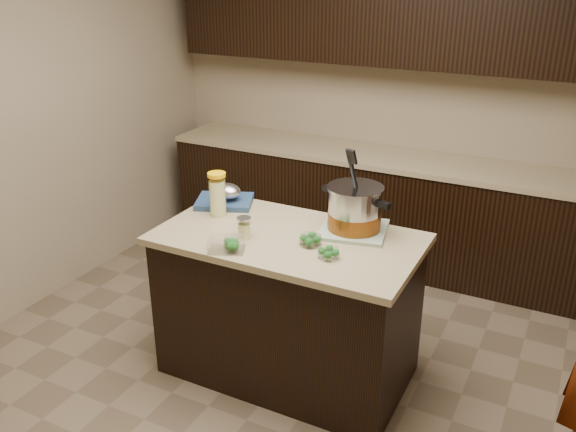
{
  "coord_description": "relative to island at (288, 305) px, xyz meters",
  "views": [
    {
      "loc": [
        1.39,
        -2.74,
        2.32
      ],
      "look_at": [
        0.0,
        0.0,
        1.02
      ],
      "focal_mm": 38.0,
      "sensor_mm": 36.0,
      "label": 1
    }
  ],
  "objects": [
    {
      "name": "broccoli_tub_rect",
      "position": [
        -0.21,
        -0.31,
        0.48
      ],
      "size": [
        0.23,
        0.2,
        0.07
      ],
      "rotation": [
        0.0,
        0.0,
        0.42
      ],
      "color": "silver",
      "rests_on": "island"
    },
    {
      "name": "blue_tray",
      "position": [
        -0.56,
        0.25,
        0.49
      ],
      "size": [
        0.42,
        0.38,
        0.13
      ],
      "rotation": [
        0.0,
        0.0,
        0.39
      ],
      "color": "navy",
      "rests_on": "island"
    },
    {
      "name": "room_shell",
      "position": [
        0.0,
        0.0,
        1.26
      ],
      "size": [
        4.04,
        4.04,
        2.72
      ],
      "color": "tan",
      "rests_on": "ground"
    },
    {
      "name": "island",
      "position": [
        0.0,
        0.0,
        0.0
      ],
      "size": [
        1.46,
        0.81,
        0.9
      ],
      "color": "black",
      "rests_on": "ground"
    },
    {
      "name": "lemonade_pitcher",
      "position": [
        -0.51,
        0.08,
        0.57
      ],
      "size": [
        0.11,
        0.11,
        0.26
      ],
      "rotation": [
        0.0,
        0.0,
        -0.03
      ],
      "color": "#DCDA86",
      "rests_on": "island"
    },
    {
      "name": "stock_pot",
      "position": [
        0.3,
        0.22,
        0.57
      ],
      "size": [
        0.44,
        0.39,
        0.45
      ],
      "rotation": [
        0.0,
        0.0,
        -0.26
      ],
      "color": "#B7B7BC",
      "rests_on": "dish_towel"
    },
    {
      "name": "dish_towel",
      "position": [
        0.3,
        0.23,
        0.46
      ],
      "size": [
        0.42,
        0.42,
        0.02
      ],
      "primitive_type": "cube",
      "rotation": [
        0.0,
        0.0,
        0.2
      ],
      "color": "#527951",
      "rests_on": "island"
    },
    {
      "name": "broccoli_tub_right",
      "position": [
        0.31,
        -0.15,
        0.47
      ],
      "size": [
        0.11,
        0.11,
        0.05
      ],
      "rotation": [
        0.0,
        0.0,
        -0.01
      ],
      "color": "silver",
      "rests_on": "island"
    },
    {
      "name": "broccoli_tub_left",
      "position": [
        0.16,
        -0.05,
        0.47
      ],
      "size": [
        0.13,
        0.13,
        0.06
      ],
      "rotation": [
        0.0,
        0.0,
        -0.08
      ],
      "color": "silver",
      "rests_on": "island"
    },
    {
      "name": "mason_jar",
      "position": [
        -0.2,
        -0.13,
        0.51
      ],
      "size": [
        0.1,
        0.1,
        0.13
      ],
      "rotation": [
        0.0,
        0.0,
        -0.29
      ],
      "color": "#DCDA86",
      "rests_on": "island"
    },
    {
      "name": "ground_plane",
      "position": [
        0.0,
        0.0,
        -0.45
      ],
      "size": [
        4.0,
        4.0,
        0.0
      ],
      "primitive_type": "plane",
      "color": "brown",
      "rests_on": "ground"
    },
    {
      "name": "back_cabinets",
      "position": [
        0.0,
        1.74,
        0.49
      ],
      "size": [
        3.6,
        0.63,
        2.33
      ],
      "color": "black",
      "rests_on": "ground"
    }
  ]
}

